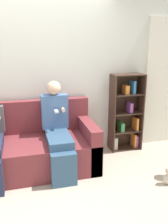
# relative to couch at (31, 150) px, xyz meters

# --- Properties ---
(ground_plane) EXTENTS (14.00, 14.00, 0.00)m
(ground_plane) POSITION_rel_couch_xyz_m (0.11, -0.55, -0.30)
(ground_plane) COLOR #B2A893
(back_wall) EXTENTS (10.00, 0.06, 2.55)m
(back_wall) POSITION_rel_couch_xyz_m (0.11, 0.48, 0.97)
(back_wall) COLOR silver
(back_wall) RESTS_ON ground_plane
(curtain_panel) EXTENTS (0.62, 0.04, 2.22)m
(curtain_panel) POSITION_rel_couch_xyz_m (2.33, 0.43, 0.81)
(curtain_panel) COLOR silver
(curtain_panel) RESTS_ON ground_plane
(couch) EXTENTS (1.87, 0.90, 0.96)m
(couch) POSITION_rel_couch_xyz_m (0.00, 0.00, 0.00)
(couch) COLOR maroon
(couch) RESTS_ON ground_plane
(adult_seated) EXTENTS (0.39, 0.88, 1.27)m
(adult_seated) POSITION_rel_couch_xyz_m (0.38, -0.08, 0.35)
(adult_seated) COLOR #335170
(adult_seated) RESTS_ON ground_plane
(bookshelf) EXTENTS (0.53, 0.29, 1.32)m
(bookshelf) POSITION_rel_couch_xyz_m (1.63, 0.33, 0.31)
(bookshelf) COLOR #3D281E
(bookshelf) RESTS_ON ground_plane
(teddy_bear) EXTENTS (0.12, 0.10, 0.25)m
(teddy_bear) POSITION_rel_couch_xyz_m (1.71, -0.88, -0.19)
(teddy_bear) COLOR beige
(teddy_bear) RESTS_ON ground_plane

